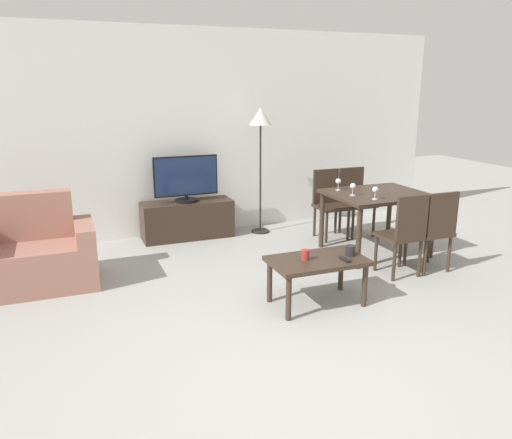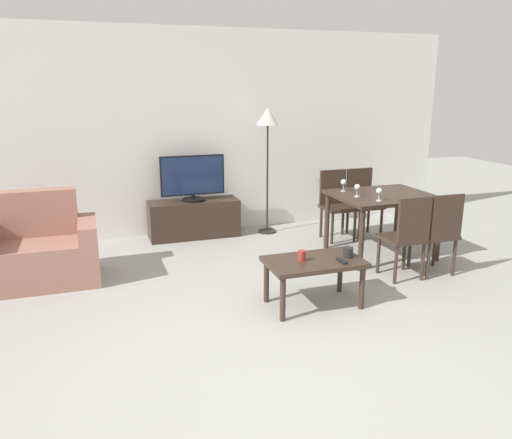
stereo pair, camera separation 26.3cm
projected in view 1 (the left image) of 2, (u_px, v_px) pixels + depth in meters
ground_plane at (310, 390)px, 3.33m from camera, size 18.00×18.00×0.00m
wall_back at (172, 134)px, 6.54m from camera, size 7.86×0.06×2.70m
armchair at (37, 255)px, 4.99m from camera, size 1.11×0.72×0.93m
tv_stand at (187, 220)px, 6.61m from camera, size 1.19×0.41×0.50m
tv at (186, 179)px, 6.46m from camera, size 0.84×0.29×0.60m
coffee_table at (317, 265)px, 4.55m from camera, size 0.88×0.53×0.44m
dining_table at (377, 200)px, 5.93m from camera, size 1.12×0.95×0.74m
dining_chair_near at (404, 231)px, 5.19m from camera, size 0.40×0.40×0.90m
dining_chair_far at (355, 198)px, 6.74m from camera, size 0.40×0.40×0.90m
dining_chair_near_right at (434, 228)px, 5.33m from camera, size 0.40×0.40×0.90m
dining_chair_far_left at (329, 200)px, 6.60m from camera, size 0.40×0.40×0.90m
floor_lamp at (261, 127)px, 6.55m from camera, size 0.30×0.30×1.69m
remote_primary at (345, 259)px, 4.49m from camera, size 0.04×0.15×0.02m
cup_white_near at (350, 251)px, 4.61m from camera, size 0.09×0.09×0.10m
cup_colored_far at (305, 255)px, 4.49m from camera, size 0.07×0.07×0.10m
wine_glass_left at (375, 191)px, 5.53m from camera, size 0.07×0.07×0.15m
wine_glass_center at (338, 182)px, 6.01m from camera, size 0.07×0.07×0.15m
wine_glass_right at (353, 187)px, 5.72m from camera, size 0.07×0.07×0.15m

